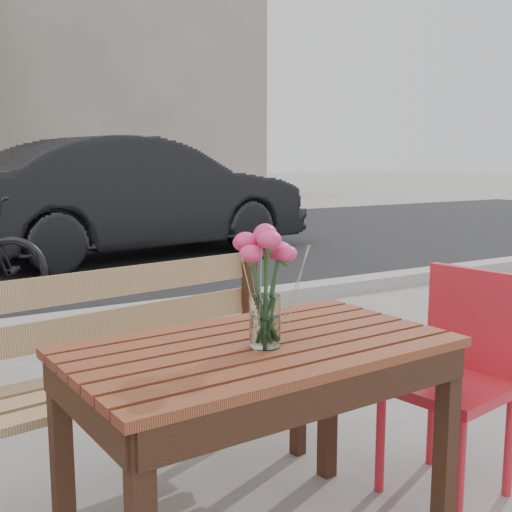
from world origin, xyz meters
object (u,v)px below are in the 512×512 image
(red_chair, at_px, (460,365))
(main_vase, at_px, (265,271))
(main_table, at_px, (260,379))
(parked_car, at_px, (136,197))

(red_chair, bearing_deg, main_vase, -97.24)
(main_vase, bearing_deg, main_table, 77.72)
(red_chair, relative_size, parked_car, 0.18)
(main_table, xyz_separation_m, parked_car, (1.93, 6.10, 0.16))
(red_chair, bearing_deg, parked_car, 160.54)
(main_table, bearing_deg, parked_car, 69.24)
(main_table, distance_m, main_vase, 0.34)
(red_chair, xyz_separation_m, parked_car, (1.06, 6.11, 0.26))
(main_table, relative_size, parked_car, 0.26)
(main_table, bearing_deg, main_vase, -105.51)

